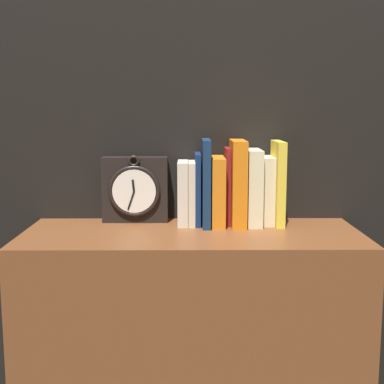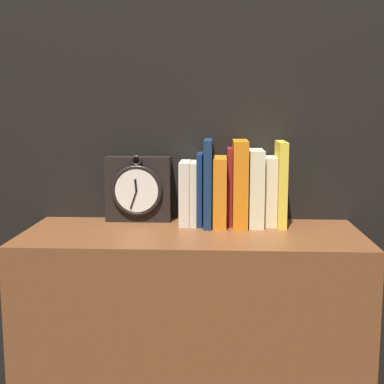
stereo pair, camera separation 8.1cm
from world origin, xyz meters
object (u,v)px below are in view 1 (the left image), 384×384
Objects in this scene: book_slot0_cream at (183,193)px; book_slot7_cream at (253,187)px; book_slot2_navy at (198,189)px; book_slot4_orange at (218,191)px; book_slot3_navy at (206,182)px; book_slot8_cream at (267,190)px; book_slot9_yellow at (278,183)px; book_slot6_orange at (238,183)px; book_slot1_cream at (191,193)px; book_slot5_maroon at (227,186)px; clock at (135,189)px.

book_slot0_cream is 0.21m from book_slot7_cream.
book_slot2_navy is 0.06m from book_slot4_orange.
book_slot3_navy reaches higher than book_slot2_navy.
book_slot9_yellow is (0.03, -0.01, 0.02)m from book_slot8_cream.
book_slot3_navy is at bearing -177.62° from book_slot9_yellow.
book_slot3_navy is 1.01× the size of book_slot6_orange.
book_slot3_navy is 0.18m from book_slot8_cream.
book_slot2_navy is at bearing 1.57° from book_slot1_cream.
book_slot6_orange is at bearing -7.24° from book_slot2_navy.
book_slot6_orange is at bearing 0.18° from book_slot3_navy.
book_slot3_navy is at bearing -176.77° from book_slot7_cream.
book_slot9_yellow reaches higher than book_slot0_cream.
book_slot5_maroon is at bearing 179.75° from book_slot8_cream.
book_slot8_cream is (0.15, 0.02, -0.00)m from book_slot4_orange.
book_slot7_cream reaches higher than book_slot0_cream.
book_slot4_orange is 1.00× the size of book_slot8_cream.
book_slot6_orange is at bearing -34.32° from book_slot5_maroon.
clock is 0.91× the size of book_slot5_maroon.
book_slot9_yellow is at bearing 4.09° from book_slot6_orange.
book_slot3_navy reaches higher than book_slot7_cream.
book_slot5_maroon reaches higher than book_slot7_cream.
book_slot0_cream is 0.10m from book_slot4_orange.
book_slot8_cream is (0.25, 0.00, 0.01)m from book_slot0_cream.
book_slot2_navy is (0.02, 0.00, 0.01)m from book_slot1_cream.
book_slot7_cream is (0.21, -0.01, 0.02)m from book_slot0_cream.
book_slot9_yellow is at bearing -1.55° from book_slot2_navy.
book_slot5_maroon is 0.15m from book_slot9_yellow.
book_slot0_cream is 0.84× the size of book_slot7_cream.
book_slot3_navy is 1.12× the size of book_slot5_maroon.
book_slot8_cream is at bearing 1.12° from book_slot0_cream.
book_slot0_cream is at bearing -177.64° from book_slot5_maroon.
book_slot2_navy is (0.04, 0.00, 0.01)m from book_slot0_cream.
book_slot8_cream is (0.20, 0.00, -0.01)m from book_slot2_navy.
book_slot5_maroon is (0.03, 0.02, 0.01)m from book_slot4_orange.
clock is 0.22m from book_slot3_navy.
book_slot2_navy is 0.09m from book_slot5_maroon.
book_slot5_maroon reaches higher than book_slot4_orange.
book_slot0_cream is 0.16m from book_slot6_orange.
book_slot7_cream is (0.14, 0.01, -0.01)m from book_slot3_navy.
book_slot7_cream reaches higher than book_slot2_navy.
book_slot7_cream is (0.05, 0.01, -0.01)m from book_slot6_orange.
book_slot1_cream is 0.02m from book_slot2_navy.
book_slot5_maroon is 0.12m from book_slot8_cream.
book_slot9_yellow is (0.12, 0.01, -0.00)m from book_slot6_orange.
book_slot4_orange is at bearing -173.51° from book_slot8_cream.
book_slot2_navy is 0.93× the size of book_slot5_maroon.
book_slot6_orange is at bearing -8.30° from clock.
book_slot8_cream is at bearing 1.36° from book_slot2_navy.
book_slot5_maroon is 0.08m from book_slot7_cream.
book_slot3_navy reaches higher than book_slot1_cream.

